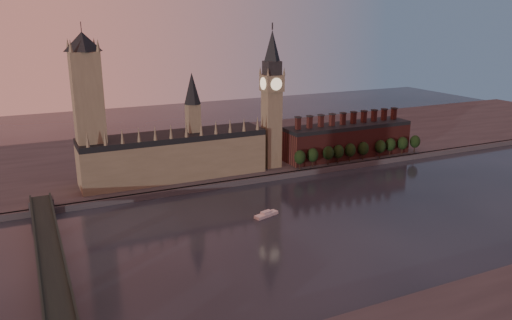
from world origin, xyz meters
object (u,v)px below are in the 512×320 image
at_px(westminster_bridge, 53,271).
at_px(river_boat, 266,214).
at_px(victoria_tower, 88,107).
at_px(big_ben, 272,98).

distance_m(westminster_bridge, river_boat, 125.29).
bearing_deg(victoria_tower, westminster_bridge, -106.56).
xyz_separation_m(westminster_bridge, river_boat, (120.81, 32.60, -6.21)).
height_order(victoria_tower, big_ben, victoria_tower).
height_order(westminster_bridge, river_boat, westminster_bridge).
xyz_separation_m(victoria_tower, river_boat, (85.81, -85.10, -57.86)).
bearing_deg(victoria_tower, river_boat, -44.76).
bearing_deg(river_boat, big_ben, 43.39).
bearing_deg(river_boat, westminster_bridge, 177.37).
height_order(big_ben, river_boat, big_ben).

